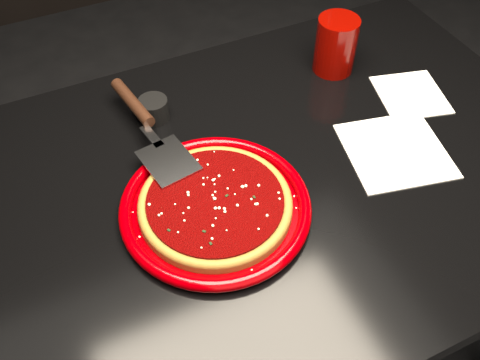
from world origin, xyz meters
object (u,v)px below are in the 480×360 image
at_px(plate, 215,207).
at_px(ramekin, 154,109).
at_px(cup, 336,45).
at_px(table, 258,282).
at_px(pizza_server, 150,127).

distance_m(plate, ramekin, 0.27).
xyz_separation_m(cup, ramekin, (-0.40, 0.02, -0.04)).
relative_size(plate, ramekin, 5.61).
distance_m(table, cup, 0.56).
height_order(table, ramekin, ramekin).
height_order(pizza_server, cup, cup).
bearing_deg(pizza_server, ramekin, 57.79).
bearing_deg(plate, cup, 33.03).
bearing_deg(cup, ramekin, 177.86).
height_order(cup, ramekin, cup).
xyz_separation_m(plate, cup, (0.39, 0.25, 0.05)).
bearing_deg(pizza_server, plate, -86.99).
relative_size(plate, pizza_server, 0.94).
height_order(plate, ramekin, ramekin).
xyz_separation_m(table, ramekin, (-0.12, 0.23, 0.40)).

